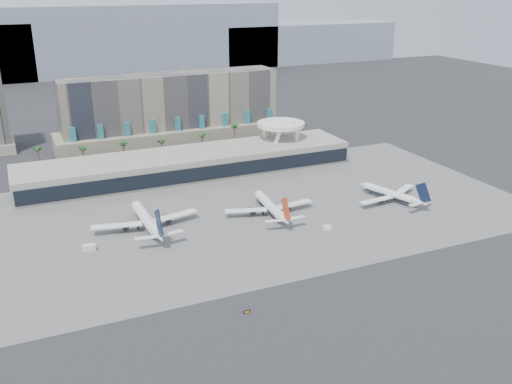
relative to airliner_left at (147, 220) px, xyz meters
name	(u,v)px	position (x,y,z in m)	size (l,w,h in m)	color
ground	(285,268)	(35.99, -52.35, -3.95)	(900.00, 900.00, 0.00)	#232326
apron_pad	(228,213)	(35.99, 2.65, -3.92)	(260.00, 130.00, 0.06)	#5B5B59
mountain_ridge	(111,44)	(63.86, 417.65, 25.94)	(680.00, 60.00, 70.00)	gray
hotel	(172,116)	(45.99, 122.06, 12.85)	(140.00, 30.00, 42.00)	gray
terminal	(189,163)	(35.99, 57.49, 2.56)	(170.00, 32.50, 14.50)	#9F988C
saucer_structure	(281,127)	(90.99, 63.65, 14.50)	(26.00, 26.00, 21.89)	white
palm_row	(182,138)	(42.99, 92.65, 6.54)	(157.80, 2.80, 13.10)	brown
airliner_left	(147,220)	(0.00, 0.00, 0.00)	(44.12, 45.41, 15.68)	white
airliner_centre	(271,206)	(52.09, -6.30, -0.37)	(39.83, 41.12, 14.19)	white
airliner_right	(392,194)	(109.01, -14.17, -0.62)	(35.80, 37.06, 13.21)	white
service_vehicle_a	(89,248)	(-24.44, -10.82, -2.80)	(4.74, 2.32, 2.32)	silver
service_vehicle_b	(327,227)	(66.18, -29.81, -3.14)	(3.15, 1.80, 1.62)	white
taxiway_sign	(247,312)	(12.65, -73.52, -3.47)	(2.17, 0.48, 0.98)	black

